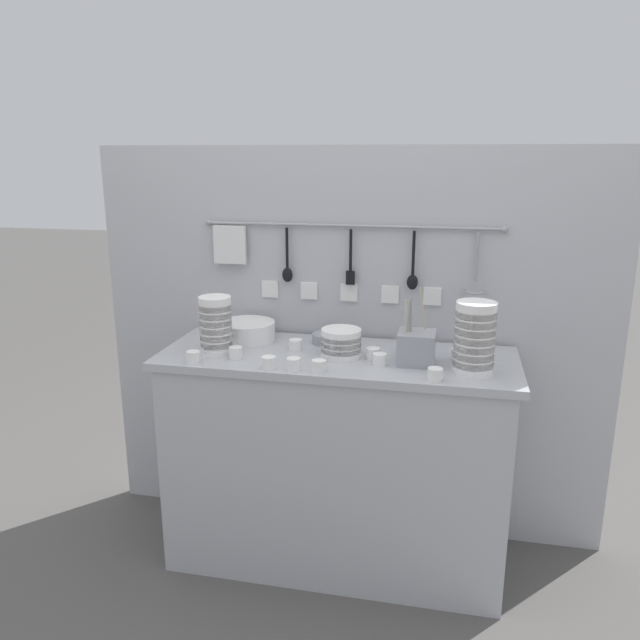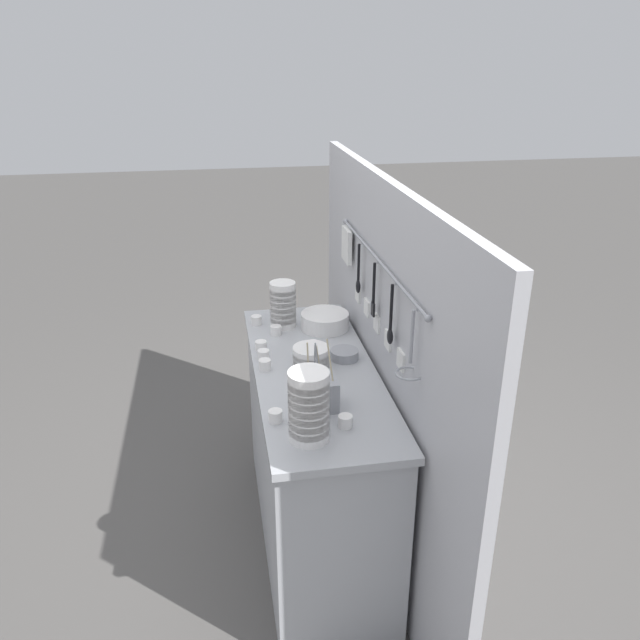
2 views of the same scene
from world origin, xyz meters
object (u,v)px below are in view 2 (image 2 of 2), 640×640
object	(u,v)px
plate_stack	(325,321)
cup_back_right	(314,380)
cup_back_left	(276,330)
cup_front_right	(261,346)
cup_beside_plates	(345,421)
bowl_stack_wide_centre	(283,305)
cup_edge_far	(265,365)
cup_front_left	(275,416)
cup_edge_near	(256,320)
cup_mid_row	(313,346)
cup_by_caddy	(264,355)
bowl_stack_tall_left	(311,359)
cup_centre	(300,386)
cutlery_caddy	(319,392)
steel_mixing_bowl	(344,354)
bowl_stack_short_front	(309,406)

from	to	relation	value
plate_stack	cup_back_right	distance (m)	0.55
cup_back_left	cup_front_right	distance (m)	0.17
cup_beside_plates	cup_back_right	size ratio (longest dim) A/B	1.00
bowl_stack_wide_centre	cup_edge_far	xyz separation A→B (m)	(0.42, -0.13, -0.09)
cup_front_left	cup_back_left	distance (m)	0.73
cup_edge_near	cup_mid_row	bearing A→B (deg)	33.93
cup_beside_plates	cup_by_caddy	bearing A→B (deg)	-157.57
cup_back_right	cup_front_left	bearing A→B (deg)	-37.39
cup_back_right	cup_edge_near	bearing A→B (deg)	-164.65
cup_mid_row	cup_edge_far	bearing A→B (deg)	-57.99
cup_back_left	cup_mid_row	distance (m)	0.24
bowl_stack_tall_left	cup_centre	distance (m)	0.17
cutlery_caddy	cup_edge_near	distance (m)	0.80
cup_edge_near	cup_back_right	size ratio (longest dim) A/B	1.00
bowl_stack_tall_left	cup_centre	bearing A→B (deg)	-24.02
cup_mid_row	cup_by_caddy	bearing A→B (deg)	-77.39
bowl_stack_wide_centre	cup_beside_plates	xyz separation A→B (m)	(0.90, 0.11, -0.09)
bowl_stack_wide_centre	steel_mixing_bowl	size ratio (longest dim) A/B	1.83
cup_front_left	cup_beside_plates	xyz separation A→B (m)	(0.08, 0.23, 0.00)
cup_beside_plates	cup_back_left	bearing A→B (deg)	-169.22
cup_edge_near	bowl_stack_short_front	bearing A→B (deg)	5.58
plate_stack	cup_beside_plates	bearing A→B (deg)	-5.58
cup_edge_near	cup_mid_row	size ratio (longest dim) A/B	1.00
bowl_stack_wide_centre	cutlery_caddy	size ratio (longest dim) A/B	0.80
plate_stack	cup_mid_row	world-z (taller)	plate_stack
plate_stack	cup_edge_far	bearing A→B (deg)	-40.97
cup_back_left	cup_back_right	world-z (taller)	same
cup_front_left	steel_mixing_bowl	bearing A→B (deg)	141.99
bowl_stack_wide_centre	steel_mixing_bowl	distance (m)	0.45
cup_by_caddy	cup_back_left	world-z (taller)	same
cutlery_caddy	cup_front_right	size ratio (longest dim) A/B	5.43
bowl_stack_tall_left	cup_back_right	distance (m)	0.12
cup_mid_row	cup_front_right	world-z (taller)	same
cutlery_caddy	cup_by_caddy	xyz separation A→B (m)	(-0.41, -0.16, -0.04)
cup_mid_row	cup_back_right	size ratio (longest dim) A/B	1.00
cup_edge_far	cup_back_right	bearing A→B (deg)	46.77
cup_by_caddy	bowl_stack_wide_centre	bearing A→B (deg)	159.49
cup_back_left	cup_edge_far	bearing A→B (deg)	-13.86
bowl_stack_short_front	cup_beside_plates	size ratio (longest dim) A/B	5.02
cutlery_caddy	plate_stack	bearing A→B (deg)	167.69
cup_back_right	cup_beside_plates	bearing A→B (deg)	10.80
bowl_stack_wide_centre	plate_stack	world-z (taller)	bowl_stack_wide_centre
cup_back_left	cup_centre	bearing A→B (deg)	3.76
cup_edge_near	cutlery_caddy	bearing A→B (deg)	11.71
cutlery_caddy	cup_centre	size ratio (longest dim) A/B	5.43
cup_beside_plates	cup_edge_far	world-z (taller)	same
cup_by_caddy	plate_stack	bearing A→B (deg)	131.21
cup_by_caddy	cup_back_left	xyz separation A→B (m)	(-0.24, 0.08, 0.00)
bowl_stack_short_front	cup_by_caddy	distance (m)	0.63
bowl_stack_tall_left	cup_centre	world-z (taller)	bowl_stack_tall_left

